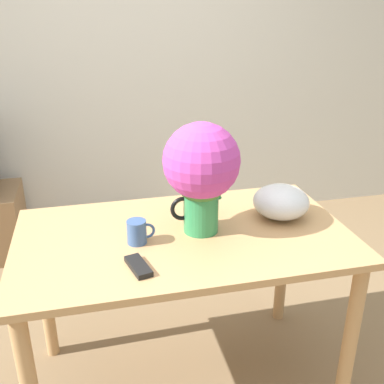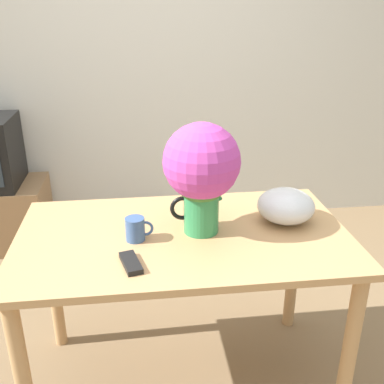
{
  "view_description": "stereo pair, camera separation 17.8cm",
  "coord_description": "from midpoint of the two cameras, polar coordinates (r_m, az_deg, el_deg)",
  "views": [
    {
      "loc": [
        -0.28,
        -1.53,
        1.65
      ],
      "look_at": [
        0.1,
        0.07,
        0.96
      ],
      "focal_mm": 42.0,
      "sensor_mm": 36.0,
      "label": 1
    },
    {
      "loc": [
        -0.1,
        -1.56,
        1.65
      ],
      "look_at": [
        0.1,
        0.07,
        0.96
      ],
      "focal_mm": 42.0,
      "sensor_mm": 36.0,
      "label": 2
    }
  ],
  "objects": [
    {
      "name": "wall_back",
      "position": [
        3.4,
        -10.47,
        16.6
      ],
      "size": [
        8.0,
        0.05,
        2.6
      ],
      "color": "silver",
      "rests_on": "ground_plane"
    },
    {
      "name": "table",
      "position": [
        1.9,
        -3.75,
        -8.42
      ],
      "size": [
        1.35,
        0.78,
        0.78
      ],
      "color": "tan",
      "rests_on": "ground_plane"
    },
    {
      "name": "flower_vase",
      "position": [
        1.75,
        -1.72,
        2.85
      ],
      "size": [
        0.31,
        0.31,
        0.46
      ],
      "color": "#2D844C",
      "rests_on": "table"
    },
    {
      "name": "coffee_mug",
      "position": [
        1.77,
        -9.82,
        -5.08
      ],
      "size": [
        0.11,
        0.08,
        0.09
      ],
      "color": "#385689",
      "rests_on": "table"
    },
    {
      "name": "white_bowl",
      "position": [
        1.97,
        8.72,
        -1.28
      ],
      "size": [
        0.24,
        0.24,
        0.14
      ],
      "color": "silver",
      "rests_on": "table"
    },
    {
      "name": "remote_control",
      "position": [
        1.63,
        -9.99,
        -9.36
      ],
      "size": [
        0.09,
        0.15,
        0.02
      ],
      "color": "black",
      "rests_on": "table"
    }
  ]
}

